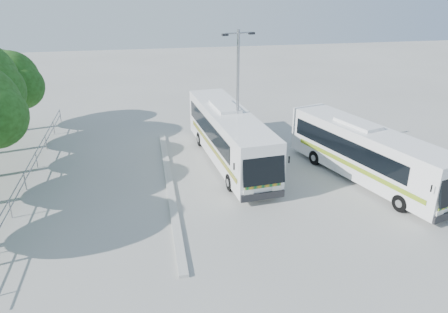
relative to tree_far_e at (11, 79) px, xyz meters
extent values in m
plane|color=#A7A7A1|center=(12.63, -13.30, -3.89)|extent=(100.00, 100.00, 0.00)
cube|color=#B2B2AD|center=(10.33, -11.30, -3.81)|extent=(0.40, 16.00, 0.15)
cylinder|color=gray|center=(2.63, -9.30, -2.94)|extent=(0.06, 22.00, 0.06)
cylinder|color=gray|center=(2.63, -9.30, -3.34)|extent=(0.06, 22.00, 0.06)
cylinder|color=gray|center=(2.63, 0.70, -3.39)|extent=(0.06, 0.06, 1.00)
cylinder|color=#382314|center=(-0.07, 0.00, -2.50)|extent=(0.36, 0.36, 2.77)
sphere|color=#1C390F|center=(-0.07, 0.00, 0.02)|extent=(4.03, 4.03, 4.03)
sphere|color=#1C390F|center=(0.68, -0.50, -0.42)|extent=(3.28, 3.28, 3.28)
sphere|color=#1C390F|center=(-0.70, 0.63, 0.52)|extent=(3.02, 3.02, 3.02)
cube|color=white|center=(14.21, -8.55, -2.11)|extent=(3.56, 11.58, 2.90)
cube|color=black|center=(14.81, -14.25, -1.75)|extent=(2.22, 0.66, 1.84)
cube|color=black|center=(12.95, -8.11, -1.75)|extent=(1.00, 9.07, 1.04)
cube|color=black|center=(15.35, -7.86, -1.75)|extent=(1.00, 9.07, 1.04)
cube|color=#0D5F28|center=(13.04, -8.96, -2.65)|extent=(1.07, 9.83, 0.27)
cylinder|color=black|center=(13.53, -12.35, -3.41)|extent=(0.38, 0.97, 0.95)
cylinder|color=black|center=(15.67, -12.12, -3.41)|extent=(0.38, 0.97, 0.95)
cylinder|color=black|center=(12.81, -5.45, -3.41)|extent=(0.38, 0.97, 0.95)
cylinder|color=black|center=(14.94, -5.23, -3.41)|extent=(0.38, 0.97, 0.95)
cube|color=white|center=(21.23, -12.45, -2.21)|extent=(5.43, 10.88, 2.72)
cube|color=black|center=(19.98, -12.30, -1.88)|extent=(2.69, 8.16, 0.98)
cube|color=black|center=(22.14, -11.59, -1.88)|extent=(2.69, 8.16, 0.98)
cube|color=#0C5924|center=(20.23, -13.06, -2.73)|extent=(2.89, 8.84, 0.25)
cylinder|color=black|center=(21.34, -16.08, -3.44)|extent=(0.53, 0.93, 0.89)
cylinder|color=black|center=(23.26, -15.45, -3.44)|extent=(0.53, 0.93, 0.89)
cylinder|color=black|center=(19.33, -9.88, -3.44)|extent=(0.53, 0.93, 0.89)
cylinder|color=black|center=(21.25, -9.26, -3.44)|extent=(0.53, 0.93, 0.89)
cylinder|color=gray|center=(14.63, -8.91, 0.14)|extent=(0.19, 0.19, 8.04)
cylinder|color=gray|center=(14.63, -8.91, 3.96)|extent=(1.59, 0.42, 0.08)
cube|color=black|center=(13.84, -9.08, 3.91)|extent=(0.38, 0.25, 0.12)
cube|color=black|center=(15.41, -8.74, 3.91)|extent=(0.38, 0.25, 0.12)
camera|label=1|loc=(9.36, -33.05, 7.02)|focal=35.00mm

